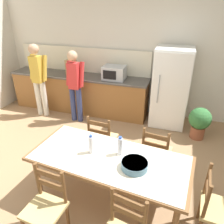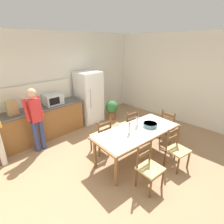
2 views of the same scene
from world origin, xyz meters
name	(u,v)px [view 2 (image 2 of 2)]	position (x,y,z in m)	size (l,w,h in m)	color
ground_plane	(115,160)	(0.00, 0.00, 0.00)	(8.32, 8.32, 0.00)	#9E7A56
wall_back	(53,82)	(0.00, 2.66, 1.45)	(6.52, 0.12, 2.90)	silver
wall_right	(184,79)	(3.26, 0.00, 1.45)	(0.12, 5.20, 2.90)	silver
kitchen_counter	(23,129)	(-1.20, 2.23, 0.46)	(3.43, 0.66, 0.92)	brown
counter_splashback	(13,99)	(-1.20, 2.54, 1.22)	(3.39, 0.03, 0.60)	#EFE8CB
refrigerator	(89,97)	(0.99, 2.19, 0.85)	(0.75, 0.73, 1.71)	white
microwave	(53,99)	(-0.28, 2.21, 1.07)	(0.50, 0.39, 0.30)	#B2B7BC
paper_bag	(12,108)	(-1.36, 2.20, 1.10)	(0.24, 0.16, 0.36)	tan
dining_table	(137,133)	(0.42, -0.28, 0.68)	(2.14, 1.11, 0.75)	brown
bottle_near_centre	(129,129)	(0.16, -0.26, 0.88)	(0.07, 0.07, 0.27)	silver
bottle_off_centre	(137,122)	(0.53, -0.18, 0.88)	(0.07, 0.07, 0.27)	silver
serving_bowl	(150,125)	(0.77, -0.38, 0.80)	(0.32, 0.32, 0.09)	slate
chair_side_near_left	(149,167)	(-0.12, -0.98, 0.44)	(0.46, 0.44, 0.91)	brown
chair_side_near_right	(177,149)	(0.81, -1.07, 0.44)	(0.49, 0.47, 0.91)	brown
chair_head_end	(169,126)	(1.73, -0.41, 0.44)	(0.43, 0.45, 0.91)	brown
chair_side_far_left	(101,136)	(0.03, 0.51, 0.44)	(0.45, 0.43, 0.91)	brown
chair_side_far_right	(128,125)	(0.95, 0.41, 0.44)	(0.47, 0.45, 0.91)	brown
person_at_counter	(36,117)	(-1.03, 1.69, 0.91)	(0.41, 0.28, 1.63)	navy
potted_plant	(112,109)	(1.65, 1.76, 0.39)	(0.44, 0.44, 0.67)	brown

